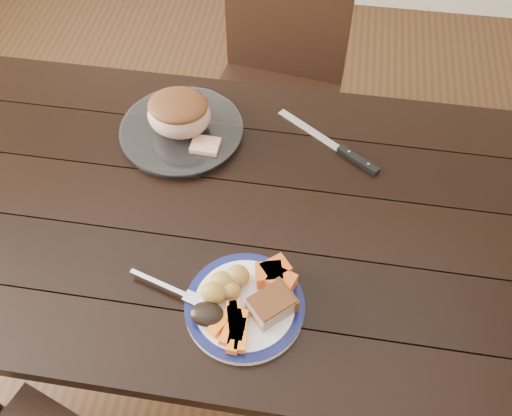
# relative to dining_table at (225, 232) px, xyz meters

# --- Properties ---
(ground) EXTENTS (4.00, 4.00, 0.00)m
(ground) POSITION_rel_dining_table_xyz_m (0.00, 0.00, -0.66)
(ground) COLOR #472B16
(ground) RESTS_ON ground
(dining_table) EXTENTS (1.61, 0.91, 0.75)m
(dining_table) POSITION_rel_dining_table_xyz_m (0.00, 0.00, 0.00)
(dining_table) COLOR black
(dining_table) RESTS_ON ground
(chair_far) EXTENTS (0.48, 0.49, 0.93)m
(chair_far) POSITION_rel_dining_table_xyz_m (0.04, 0.74, -0.13)
(chair_far) COLOR black
(chair_far) RESTS_ON ground
(dinner_plate) EXTENTS (0.25, 0.25, 0.02)m
(dinner_plate) POSITION_rel_dining_table_xyz_m (0.09, -0.24, 0.10)
(dinner_plate) COLOR white
(dinner_plate) RESTS_ON dining_table
(plate_rim) EXTENTS (0.25, 0.25, 0.02)m
(plate_rim) POSITION_rel_dining_table_xyz_m (0.09, -0.24, 0.11)
(plate_rim) COLOR #0E1347
(plate_rim) RESTS_ON dinner_plate
(serving_platter) EXTENTS (0.31, 0.31, 0.02)m
(serving_platter) POSITION_rel_dining_table_xyz_m (-0.15, 0.23, 0.10)
(serving_platter) COLOR white
(serving_platter) RESTS_ON dining_table
(pork_slice) EXTENTS (0.11, 0.11, 0.04)m
(pork_slice) POSITION_rel_dining_table_xyz_m (0.15, -0.25, 0.13)
(pork_slice) COLOR #A97C67
(pork_slice) RESTS_ON dinner_plate
(roasted_potatoes) EXTENTS (0.09, 0.09, 0.04)m
(roasted_potatoes) POSITION_rel_dining_table_xyz_m (0.05, -0.22, 0.13)
(roasted_potatoes) COLOR gold
(roasted_potatoes) RESTS_ON dinner_plate
(carrot_batons) EXTENTS (0.08, 0.11, 0.02)m
(carrot_batons) POSITION_rel_dining_table_xyz_m (0.08, -0.30, 0.12)
(carrot_batons) COLOR orange
(carrot_batons) RESTS_ON dinner_plate
(pumpkin_wedges) EXTENTS (0.09, 0.09, 0.04)m
(pumpkin_wedges) POSITION_rel_dining_table_xyz_m (0.14, -0.18, 0.13)
(pumpkin_wedges) COLOR orange
(pumpkin_wedges) RESTS_ON dinner_plate
(dark_mushroom) EXTENTS (0.07, 0.05, 0.03)m
(dark_mushroom) POSITION_rel_dining_table_xyz_m (0.02, -0.29, 0.13)
(dark_mushroom) COLOR black
(dark_mushroom) RESTS_ON dinner_plate
(fork) EXTENTS (0.17, 0.07, 0.00)m
(fork) POSITION_rel_dining_table_xyz_m (-0.07, -0.23, 0.11)
(fork) COLOR silver
(fork) RESTS_ON dinner_plate
(roast_joint) EXTENTS (0.16, 0.14, 0.11)m
(roast_joint) POSITION_rel_dining_table_xyz_m (-0.15, 0.23, 0.16)
(roast_joint) COLOR tan
(roast_joint) RESTS_ON serving_platter
(cut_slice) EXTENTS (0.07, 0.06, 0.02)m
(cut_slice) POSITION_rel_dining_table_xyz_m (-0.08, 0.17, 0.12)
(cut_slice) COLOR tan
(cut_slice) RESTS_ON serving_platter
(carving_knife) EXTENTS (0.27, 0.20, 0.01)m
(carving_knife) POSITION_rel_dining_table_xyz_m (0.27, 0.22, 0.10)
(carving_knife) COLOR silver
(carving_knife) RESTS_ON dining_table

